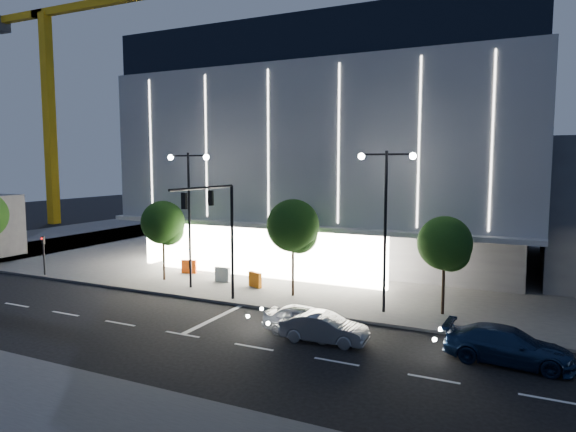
% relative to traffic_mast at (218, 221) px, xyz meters
% --- Properties ---
extents(ground, '(160.00, 160.00, 0.00)m').
position_rel_traffic_mast_xyz_m(ground, '(-1.00, -3.34, -5.03)').
color(ground, black).
rests_on(ground, ground).
extents(sidewalk_museum, '(70.00, 40.00, 0.15)m').
position_rel_traffic_mast_xyz_m(sidewalk_museum, '(4.00, 20.66, -4.95)').
color(sidewalk_museum, '#474747').
rests_on(sidewalk_museum, ground).
extents(museum, '(30.00, 25.80, 18.00)m').
position_rel_traffic_mast_xyz_m(museum, '(1.98, 18.97, 4.25)').
color(museum, '#4C4C51').
rests_on(museum, ground).
extents(traffic_mast, '(0.33, 5.89, 7.07)m').
position_rel_traffic_mast_xyz_m(traffic_mast, '(0.00, 0.00, 0.00)').
color(traffic_mast, black).
rests_on(traffic_mast, ground).
extents(street_lamp_west, '(3.16, 0.36, 9.00)m').
position_rel_traffic_mast_xyz_m(street_lamp_west, '(-4.00, 2.66, 0.93)').
color(street_lamp_west, black).
rests_on(street_lamp_west, ground).
extents(street_lamp_east, '(3.16, 0.36, 9.00)m').
position_rel_traffic_mast_xyz_m(street_lamp_east, '(9.00, 2.66, 0.93)').
color(street_lamp_east, black).
rests_on(street_lamp_east, ground).
extents(ped_signal_far, '(0.22, 0.24, 3.00)m').
position_rel_traffic_mast_xyz_m(ped_signal_far, '(-16.00, 1.16, -3.14)').
color(ped_signal_far, black).
rests_on(ped_signal_far, ground).
extents(tower_crane, '(32.00, 2.00, 28.50)m').
position_rel_traffic_mast_xyz_m(tower_crane, '(-41.92, 24.66, 15.48)').
color(tower_crane, gold).
rests_on(tower_crane, ground).
extents(tree_left, '(3.02, 3.02, 5.72)m').
position_rel_traffic_mast_xyz_m(tree_left, '(-6.97, 3.68, -0.99)').
color(tree_left, black).
rests_on(tree_left, ground).
extents(tree_mid, '(3.25, 3.25, 6.15)m').
position_rel_traffic_mast_xyz_m(tree_mid, '(3.03, 3.68, -0.69)').
color(tree_mid, black).
rests_on(tree_mid, ground).
extents(tree_right, '(2.91, 2.91, 5.51)m').
position_rel_traffic_mast_xyz_m(tree_right, '(12.03, 3.68, -1.14)').
color(tree_right, black).
rests_on(tree_right, ground).
extents(car_lead, '(4.38, 2.13, 1.44)m').
position_rel_traffic_mast_xyz_m(car_lead, '(6.44, -2.36, -4.31)').
color(car_lead, '#B2B5BB').
rests_on(car_lead, ground).
extents(car_second, '(4.17, 1.65, 1.35)m').
position_rel_traffic_mast_xyz_m(car_second, '(7.63, -2.83, -4.35)').
color(car_second, '#989A9F').
rests_on(car_second, ground).
extents(car_third, '(5.27, 2.36, 1.50)m').
position_rel_traffic_mast_xyz_m(car_third, '(15.51, -1.86, -4.28)').
color(car_third, '#13274A').
rests_on(car_third, ground).
extents(barrier_a, '(1.13, 0.56, 1.00)m').
position_rel_traffic_mast_xyz_m(barrier_a, '(-6.70, 6.14, -4.38)').
color(barrier_a, '#FF4B0E').
rests_on(barrier_a, sidewalk_museum).
extents(barrier_c, '(1.11, 0.65, 1.00)m').
position_rel_traffic_mast_xyz_m(barrier_c, '(-0.17, 4.53, -4.38)').
color(barrier_c, '#C95D0B').
rests_on(barrier_c, sidewalk_museum).
extents(barrier_d, '(1.10, 0.25, 1.00)m').
position_rel_traffic_mast_xyz_m(barrier_d, '(-2.99, 4.95, -4.38)').
color(barrier_d, '#BEBEBE').
rests_on(barrier_d, sidewalk_museum).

